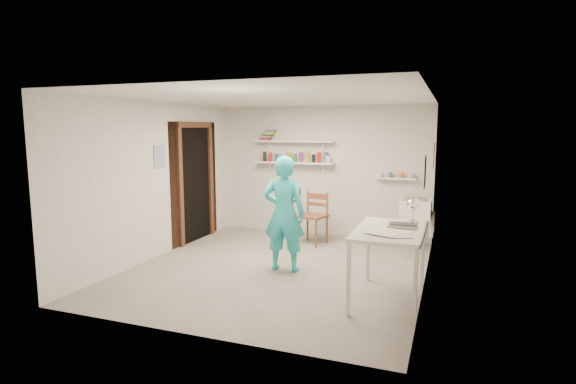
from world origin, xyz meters
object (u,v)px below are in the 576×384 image
(man, at_px, (284,214))
(work_table, at_px, (389,265))
(wall_clock, at_px, (291,193))
(belfast_sink, at_px, (416,208))
(desk_lamp, at_px, (413,204))
(wooden_chair, at_px, (312,216))

(man, distance_m, work_table, 1.70)
(wall_clock, distance_m, work_table, 1.86)
(man, bearing_deg, work_table, 152.99)
(belfast_sink, xyz_separation_m, man, (-1.64, -1.75, 0.11))
(belfast_sink, xyz_separation_m, desk_lamp, (0.10, -1.88, 0.37))
(wooden_chair, bearing_deg, man, -73.36)
(wall_clock, bearing_deg, man, -98.64)
(man, height_order, work_table, man)
(belfast_sink, height_order, wall_clock, wall_clock)
(work_table, bearing_deg, man, 157.31)
(wooden_chair, xyz_separation_m, work_table, (1.60, -2.18, -0.07))
(desk_lamp, bearing_deg, work_table, -112.42)
(wooden_chair, height_order, work_table, wooden_chair)
(man, distance_m, wooden_chair, 1.57)
(work_table, bearing_deg, wooden_chair, 126.31)
(work_table, height_order, desk_lamp, desk_lamp)
(wooden_chair, distance_m, work_table, 2.70)
(man, relative_size, wooden_chair, 1.66)
(man, bearing_deg, belfast_sink, -137.41)
(desk_lamp, bearing_deg, belfast_sink, 93.02)
(wall_clock, xyz_separation_m, wooden_chair, (-0.09, 1.32, -0.59))
(wall_clock, height_order, work_table, wall_clock)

